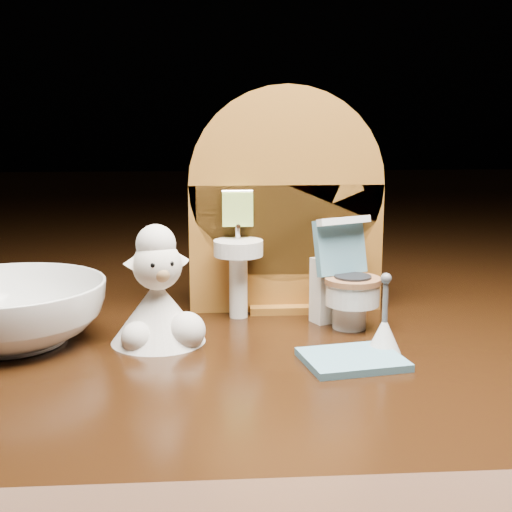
% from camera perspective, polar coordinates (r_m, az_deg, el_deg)
% --- Properties ---
extents(backdrop_panel, '(0.13, 0.05, 0.15)m').
position_cam_1_polar(backdrop_panel, '(0.48, 2.31, 3.39)').
color(backdrop_panel, '#915A1E').
rests_on(backdrop_panel, ground).
extents(toy_toilet, '(0.04, 0.05, 0.07)m').
position_cam_1_polar(toy_toilet, '(0.45, 7.06, -2.41)').
color(toy_toilet, white).
rests_on(toy_toilet, ground).
extents(bath_mat, '(0.06, 0.05, 0.00)m').
position_cam_1_polar(bath_mat, '(0.39, 7.72, -8.20)').
color(bath_mat, teal).
rests_on(bath_mat, ground).
extents(toilet_brush, '(0.02, 0.02, 0.05)m').
position_cam_1_polar(toilet_brush, '(0.41, 10.22, -5.98)').
color(toilet_brush, white).
rests_on(toilet_brush, ground).
extents(plush_lamb, '(0.06, 0.06, 0.07)m').
position_cam_1_polar(plush_lamb, '(0.42, -7.80, -3.63)').
color(plush_lamb, silver).
rests_on(plush_lamb, ground).
extents(ceramic_bowl, '(0.14, 0.14, 0.04)m').
position_cam_1_polar(ceramic_bowl, '(0.44, -19.27, -4.31)').
color(ceramic_bowl, white).
rests_on(ceramic_bowl, ground).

